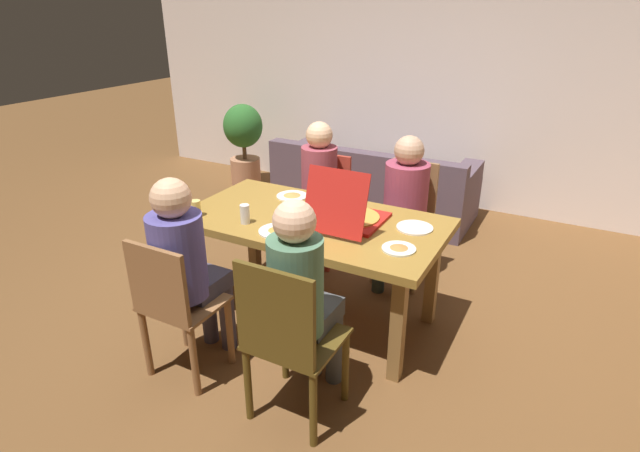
{
  "coord_description": "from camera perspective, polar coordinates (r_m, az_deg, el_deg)",
  "views": [
    {
      "loc": [
        1.5,
        -2.71,
        2.1
      ],
      "look_at": [
        0.0,
        0.1,
        0.68
      ],
      "focal_mm": 28.27,
      "sensor_mm": 36.0,
      "label": 1
    }
  ],
  "objects": [
    {
      "name": "chair_1",
      "position": [
        4.39,
        0.4,
        2.39
      ],
      "size": [
        0.41,
        0.43,
        0.91
      ],
      "color": "#AD3727",
      "rests_on": "ground"
    },
    {
      "name": "chair_0",
      "position": [
        3.04,
        -16.19,
        -8.58
      ],
      "size": [
        0.43,
        0.39,
        0.92
      ],
      "color": "brown",
      "rests_on": "ground"
    },
    {
      "name": "plate_3",
      "position": [
        3.18,
        -4.8,
        -0.51
      ],
      "size": [
        0.24,
        0.24,
        0.03
      ],
      "color": "white",
      "rests_on": "dining_table"
    },
    {
      "name": "person_2",
      "position": [
        2.62,
        -2.03,
        -7.36
      ],
      "size": [
        0.28,
        0.5,
        1.26
      ],
      "color": "#414344",
      "rests_on": "ground"
    },
    {
      "name": "plate_0",
      "position": [
        3.75,
        -3.18,
        3.46
      ],
      "size": [
        0.23,
        0.23,
        0.03
      ],
      "color": "white",
      "rests_on": "dining_table"
    },
    {
      "name": "couch",
      "position": [
        5.42,
        5.93,
        4.29
      ],
      "size": [
        2.09,
        0.85,
        0.76
      ],
      "color": "#54434E",
      "rests_on": "ground"
    },
    {
      "name": "person_0",
      "position": [
        3.01,
        -14.99,
        -3.72
      ],
      "size": [
        0.31,
        0.49,
        1.25
      ],
      "color": "#413B4C",
      "rests_on": "ground"
    },
    {
      "name": "drinking_glass_1",
      "position": [
        3.49,
        -13.87,
        1.96
      ],
      "size": [
        0.07,
        0.07,
        0.11
      ],
      "primitive_type": "cylinder",
      "color": "#E4C466",
      "rests_on": "dining_table"
    },
    {
      "name": "dining_table",
      "position": [
        3.4,
        -0.79,
        -0.56
      ],
      "size": [
        1.75,
        0.94,
        0.77
      ],
      "color": "olive",
      "rests_on": "ground"
    },
    {
      "name": "plate_1",
      "position": [
        3.27,
        10.67,
        -0.19
      ],
      "size": [
        0.23,
        0.23,
        0.01
      ],
      "color": "white",
      "rests_on": "dining_table"
    },
    {
      "name": "chair_2",
      "position": [
        2.62,
        -3.74,
        -12.53
      ],
      "size": [
        0.46,
        0.43,
        0.99
      ],
      "color": "#513E15",
      "rests_on": "ground"
    },
    {
      "name": "chair_3",
      "position": [
        4.11,
        9.87,
        0.9
      ],
      "size": [
        0.4,
        0.42,
        0.96
      ],
      "color": "olive",
      "rests_on": "ground"
    },
    {
      "name": "potted_plant",
      "position": [
        6.31,
        -8.64,
        9.77
      ],
      "size": [
        0.47,
        0.47,
        0.99
      ],
      "color": "#B17553",
      "rests_on": "ground"
    },
    {
      "name": "pizza_box_0",
      "position": [
        3.28,
        3.32,
        1.21
      ],
      "size": [
        0.41,
        0.52,
        0.41
      ],
      "color": "red",
      "rests_on": "dining_table"
    },
    {
      "name": "drinking_glass_0",
      "position": [
        3.31,
        -8.49,
        1.34
      ],
      "size": [
        0.06,
        0.06,
        0.13
      ],
      "primitive_type": "cylinder",
      "color": "silver",
      "rests_on": "dining_table"
    },
    {
      "name": "back_wall",
      "position": [
        5.73,
        13.16,
        15.43
      ],
      "size": [
        7.53,
        0.12,
        2.6
      ],
      "primitive_type": "cube",
      "color": "silver",
      "rests_on": "ground"
    },
    {
      "name": "ground_plane",
      "position": [
        3.74,
        -0.73,
        -10.13
      ],
      "size": [
        20.0,
        20.0,
        0.0
      ],
      "primitive_type": "plane",
      "color": "brown"
    },
    {
      "name": "person_3",
      "position": [
        3.92,
        9.44,
        3.04
      ],
      "size": [
        0.34,
        0.5,
        1.2
      ],
      "color": "#303E3A",
      "rests_on": "ground"
    },
    {
      "name": "plate_2",
      "position": [
        2.98,
        8.92,
        -2.49
      ],
      "size": [
        0.2,
        0.2,
        0.03
      ],
      "color": "white",
      "rests_on": "dining_table"
    },
    {
      "name": "person_1",
      "position": [
        4.19,
        -0.52,
        4.8
      ],
      "size": [
        0.3,
        0.53,
        1.23
      ],
      "color": "#3C3A47",
      "rests_on": "ground"
    }
  ]
}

